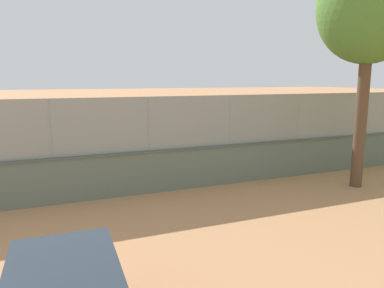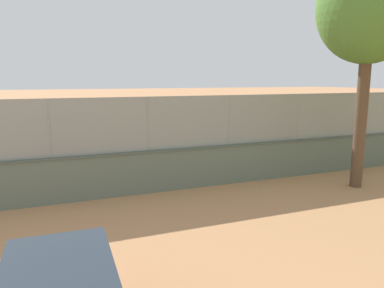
% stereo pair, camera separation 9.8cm
% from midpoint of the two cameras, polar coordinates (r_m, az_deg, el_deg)
% --- Properties ---
extents(ground_plane, '(260.00, 260.00, 0.00)m').
position_cam_midpoint_polar(ground_plane, '(25.02, -8.82, 0.58)').
color(ground_plane, tan).
extents(perimeter_wall, '(26.77, 0.71, 1.57)m').
position_cam_midpoint_polar(perimeter_wall, '(14.59, 5.61, -3.06)').
color(perimeter_wall, slate).
rests_on(perimeter_wall, ground_plane).
extents(fence_panel_on_wall, '(26.30, 0.36, 1.93)m').
position_cam_midpoint_polar(fence_panel_on_wall, '(14.29, 5.73, 3.76)').
color(fence_panel_on_wall, gray).
rests_on(fence_panel_on_wall, perimeter_wall).
extents(player_baseline_waiting, '(0.70, 1.07, 1.59)m').
position_cam_midpoint_polar(player_baseline_waiting, '(22.32, -7.27, 1.90)').
color(player_baseline_waiting, '#B2B2B2').
rests_on(player_baseline_waiting, ground_plane).
extents(player_crossing_court, '(1.06, 0.67, 1.53)m').
position_cam_midpoint_polar(player_crossing_court, '(18.24, 10.41, -0.17)').
color(player_crossing_court, '#B2B2B2').
rests_on(player_crossing_court, ground_plane).
extents(player_at_service_line, '(0.72, 1.24, 1.61)m').
position_cam_midpoint_polar(player_at_service_line, '(17.70, -9.12, -0.28)').
color(player_at_service_line, '#B2B2B2').
rests_on(player_at_service_line, ground_plane).
extents(sports_ball, '(0.13, 0.13, 0.13)m').
position_cam_midpoint_polar(sports_ball, '(20.21, -9.81, 2.18)').
color(sports_ball, yellow).
extents(tree_behind_wall_right, '(3.73, 3.73, 8.69)m').
position_cam_midpoint_polar(tree_behind_wall_right, '(15.27, 25.94, 18.53)').
color(tree_behind_wall_right, brown).
rests_on(tree_behind_wall_right, ground_plane).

